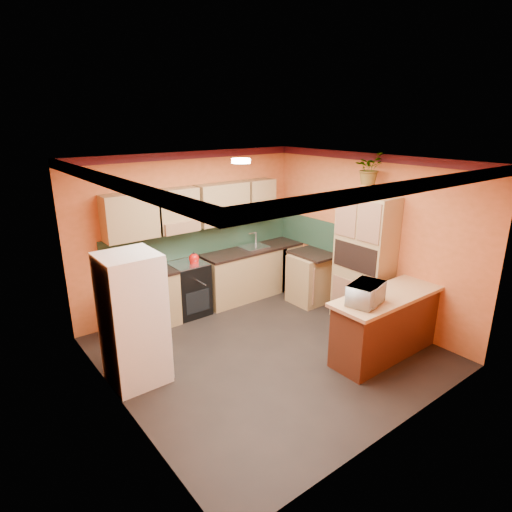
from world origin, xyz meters
The scene contains 15 objects.
room_shell centered at (0.02, 0.28, 2.09)m, with size 4.24×4.24×2.72m.
base_cabinets_back centered at (0.37, 1.80, 0.44)m, with size 3.65×0.60×0.88m, color #A48556.
countertop_back centered at (0.37, 1.80, 0.90)m, with size 3.65×0.62×0.04m, color black.
stove centered at (-0.26, 1.80, 0.46)m, with size 0.58×0.58×0.91m, color black.
kettle centered at (-0.16, 1.75, 1.00)m, with size 0.17×0.17×0.18m, color red, non-canonical shape.
sink centered at (1.14, 1.80, 0.94)m, with size 0.48×0.40×0.03m, color silver.
base_cabinets_right centered at (1.80, 0.91, 0.44)m, with size 0.60×0.80×0.88m, color #A48556.
countertop_right centered at (1.80, 0.91, 0.90)m, with size 0.62×0.80×0.04m, color black.
fridge centered at (-1.75, 0.49, 0.85)m, with size 0.68×0.66×1.70m, color white.
pantry centered at (1.85, -0.16, 1.05)m, with size 0.48×0.90×2.10m, color #A48556.
fern_pot centered at (1.85, -0.11, 2.18)m, with size 0.22×0.22×0.16m, color #AA6329.
fern centered at (1.85, -0.11, 2.50)m, with size 0.43×0.38×0.48m, color #A48556.
breakfast_bar centered at (1.30, -1.07, 0.44)m, with size 1.80×0.55×0.88m, color #542313.
bar_top centered at (1.30, -1.07, 0.91)m, with size 1.90×0.65×0.05m, color tan.
microwave centered at (0.75, -1.07, 1.07)m, with size 0.51×0.34×0.28m, color white.
Camera 1 is at (-3.46, -4.22, 3.22)m, focal length 30.00 mm.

